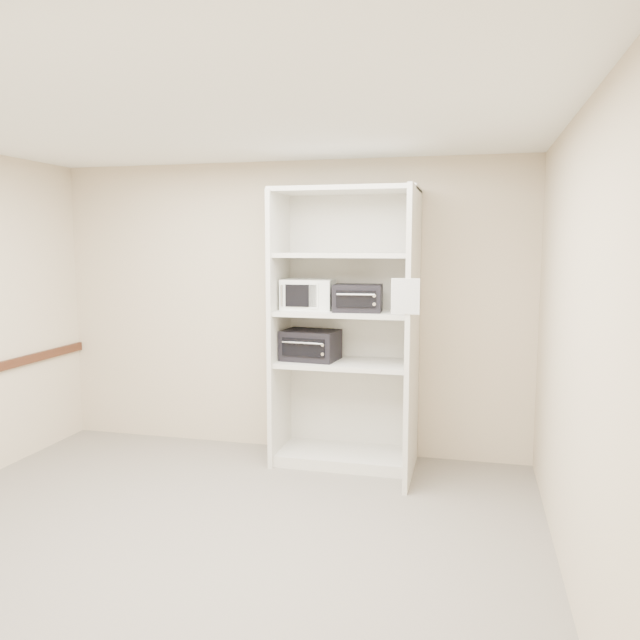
% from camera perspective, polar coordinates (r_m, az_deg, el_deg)
% --- Properties ---
extents(floor, '(4.50, 4.00, 0.01)m').
position_cam_1_polar(floor, '(4.42, -10.85, -19.29)').
color(floor, '#675F57').
rests_on(floor, ground).
extents(ceiling, '(4.50, 4.00, 0.01)m').
position_cam_1_polar(ceiling, '(4.04, -11.77, 17.61)').
color(ceiling, white).
extents(wall_back, '(4.50, 0.02, 2.70)m').
position_cam_1_polar(wall_back, '(5.87, -3.02, 1.14)').
color(wall_back, '#C6AE96').
rests_on(wall_back, ground).
extents(wall_right, '(0.02, 4.00, 2.70)m').
position_cam_1_polar(wall_right, '(3.68, 22.40, -2.86)').
color(wall_right, '#C6AE96').
rests_on(wall_right, ground).
extents(shelving_unit, '(1.24, 0.92, 2.42)m').
position_cam_1_polar(shelving_unit, '(5.45, 2.81, -1.63)').
color(shelving_unit, beige).
rests_on(shelving_unit, floor).
extents(microwave, '(0.46, 0.36, 0.27)m').
position_cam_1_polar(microwave, '(5.52, -1.07, 2.37)').
color(microwave, white).
rests_on(microwave, shelving_unit).
extents(toaster_oven_upper, '(0.42, 0.33, 0.23)m').
position_cam_1_polar(toaster_oven_upper, '(5.33, 3.48, 2.02)').
color(toaster_oven_upper, black).
rests_on(toaster_oven_upper, shelving_unit).
extents(toaster_oven_lower, '(0.51, 0.41, 0.26)m').
position_cam_1_polar(toaster_oven_lower, '(5.54, -0.85, -2.30)').
color(toaster_oven_lower, black).
rests_on(toaster_oven_lower, shelving_unit).
extents(paper_sign, '(0.21, 0.02, 0.26)m').
position_cam_1_polar(paper_sign, '(4.70, 7.81, 2.15)').
color(paper_sign, white).
rests_on(paper_sign, shelving_unit).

